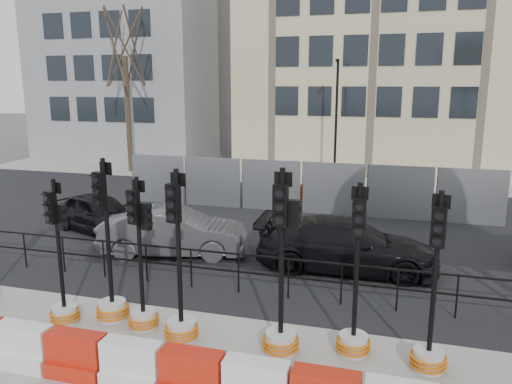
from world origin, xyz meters
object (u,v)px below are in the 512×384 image
(car_c, at_px, (346,245))
(car_a, at_px, (99,213))
(traffic_signal_h, at_px, (430,336))
(traffic_signal_d, at_px, (142,294))

(car_c, bearing_deg, car_a, 79.51)
(traffic_signal_h, bearing_deg, car_a, 159.75)
(traffic_signal_d, distance_m, car_c, 5.72)
(car_c, bearing_deg, traffic_signal_d, 139.05)
(car_a, relative_size, car_c, 0.86)
(traffic_signal_h, xyz_separation_m, car_c, (-1.87, 4.46, 0.03))
(traffic_signal_h, xyz_separation_m, car_a, (-10.15, 5.68, -0.01))
(traffic_signal_d, relative_size, car_a, 0.76)
(car_a, bearing_deg, car_c, -77.07)
(car_a, bearing_deg, traffic_signal_d, -119.09)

